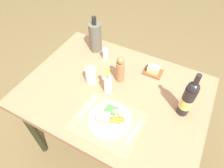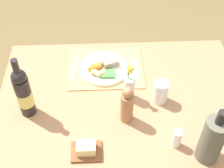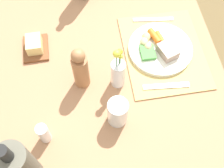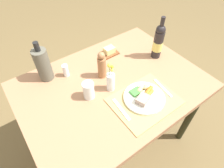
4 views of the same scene
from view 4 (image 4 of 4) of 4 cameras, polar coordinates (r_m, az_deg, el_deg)
ground_plane at (r=1.91m, az=0.09°, el=-16.00°), size 8.00×8.00×0.00m
dining_table at (r=1.33m, az=0.13°, el=-2.37°), size 1.22×0.90×0.78m
placemat at (r=1.19m, az=9.83°, el=-5.09°), size 0.40×0.32×0.01m
dinner_plate at (r=1.18m, az=9.67°, el=-3.81°), size 0.26×0.26×0.05m
fork at (r=1.13m, az=2.82°, el=-7.72°), size 0.03×0.18×0.00m
knife at (r=1.28m, az=15.18°, el=-1.15°), size 0.04×0.18×0.00m
butter_dish at (r=1.49m, az=-0.81°, el=9.90°), size 0.13×0.10×0.06m
salt_shaker at (r=1.33m, az=-13.90°, el=4.00°), size 0.04×0.04×0.09m
water_tumbler at (r=1.17m, az=-7.17°, el=-2.03°), size 0.07×0.07×0.12m
wine_bottle at (r=1.44m, az=13.91°, el=12.38°), size 0.07×0.07×0.33m
flower_vase at (r=1.18m, az=-0.41°, el=0.99°), size 0.05×0.05×0.21m
cooler_bottle at (r=1.31m, az=-20.25°, el=5.60°), size 0.09×0.09×0.29m
pepper_mill at (r=1.26m, az=-3.12°, el=5.68°), size 0.06×0.06×0.20m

